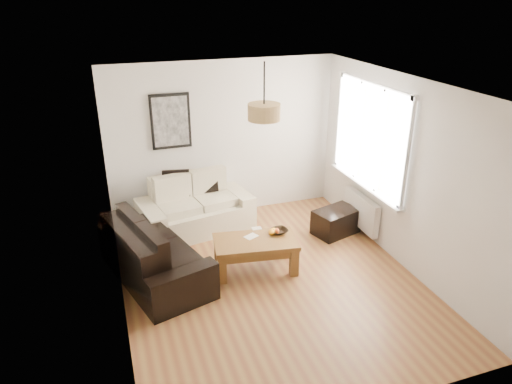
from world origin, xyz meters
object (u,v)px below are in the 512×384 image
object	(u,v)px
loveseat_cream	(195,205)
ottoman	(336,222)
sofa_leather	(154,251)
coffee_table	(255,255)

from	to	relation	value
loveseat_cream	ottoman	bearing A→B (deg)	-32.94
sofa_leather	ottoman	distance (m)	2.91
loveseat_cream	sofa_leather	world-z (taller)	loveseat_cream
sofa_leather	ottoman	xyz separation A→B (m)	(2.88, 0.33, -0.20)
sofa_leather	coffee_table	distance (m)	1.37
coffee_table	sofa_leather	bearing A→B (deg)	169.21
sofa_leather	coffee_table	size ratio (longest dim) A/B	1.64
loveseat_cream	coffee_table	xyz separation A→B (m)	(0.52, -1.44, -0.20)
loveseat_cream	ottoman	xyz separation A→B (m)	(2.07, -0.86, -0.23)
sofa_leather	ottoman	size ratio (longest dim) A/B	2.66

